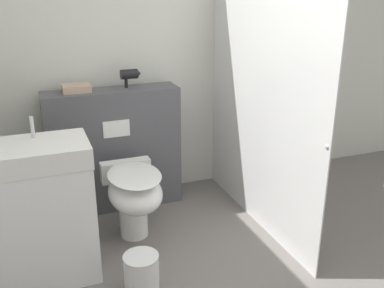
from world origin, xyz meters
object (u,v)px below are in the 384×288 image
Objects in this scene: toilet at (134,194)px; hair_drier at (130,75)px; sink_vanity at (44,212)px; waste_bin at (142,273)px.

toilet is 3.70× the size of hair_drier.
sink_vanity is 0.75m from waste_bin.
waste_bin is at bearing -102.32° from hair_drier.
sink_vanity reaches higher than waste_bin.
hair_drier reaches higher than toilet.
sink_vanity is at bearing 144.28° from waste_bin.
toilet reaches higher than waste_bin.
toilet is 0.58× the size of sink_vanity.
hair_drier is at bearing 75.83° from toilet.
toilet is 0.70m from sink_vanity.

